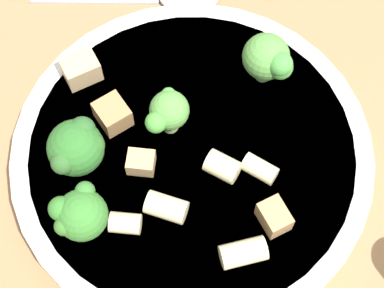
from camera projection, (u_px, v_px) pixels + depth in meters
ground_plane at (192, 170)px, 0.49m from camera, size 2.00×2.00×0.00m
pasta_bowl at (192, 159)px, 0.47m from camera, size 0.26×0.26×0.04m
broccoli_floret_0 at (269, 59)px, 0.46m from camera, size 0.03×0.04×0.04m
broccoli_floret_1 at (78, 212)px, 0.41m from camera, size 0.04×0.03×0.04m
broccoli_floret_2 at (165, 114)px, 0.44m from camera, size 0.03×0.03×0.04m
broccoli_floret_3 at (77, 147)px, 0.43m from camera, size 0.04×0.04×0.04m
rigatoni_0 at (243, 253)px, 0.41m from camera, size 0.03×0.03×0.02m
rigatoni_1 at (260, 169)px, 0.44m from camera, size 0.02×0.03×0.01m
rigatoni_2 at (223, 167)px, 0.44m from camera, size 0.02×0.03×0.02m
rigatoni_3 at (166, 207)px, 0.43m from camera, size 0.03×0.03×0.02m
rigatoni_4 at (125, 223)px, 0.42m from camera, size 0.02×0.02×0.01m
chicken_chunk_0 at (274, 217)px, 0.42m from camera, size 0.02×0.03×0.02m
chicken_chunk_1 at (141, 162)px, 0.44m from camera, size 0.02×0.02×0.01m
chicken_chunk_2 at (113, 114)px, 0.46m from camera, size 0.02×0.03×0.02m
chicken_chunk_3 at (81, 69)px, 0.47m from camera, size 0.03×0.03×0.02m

